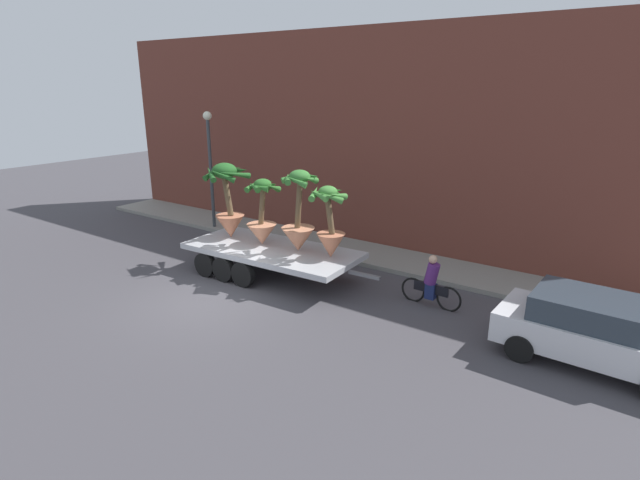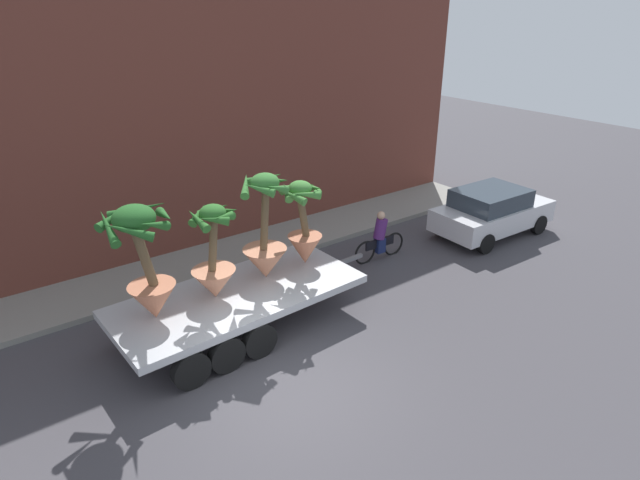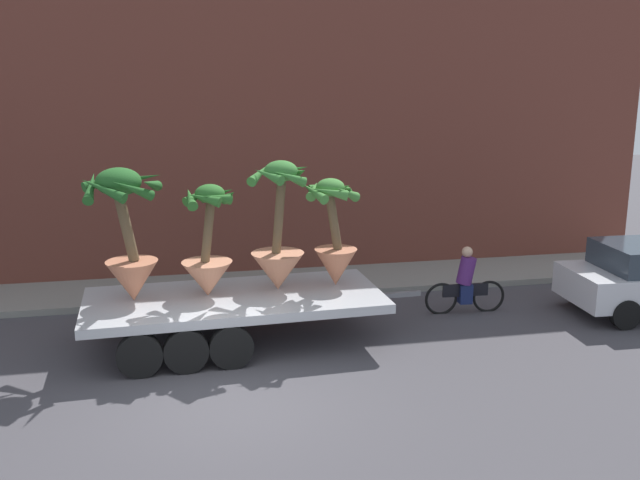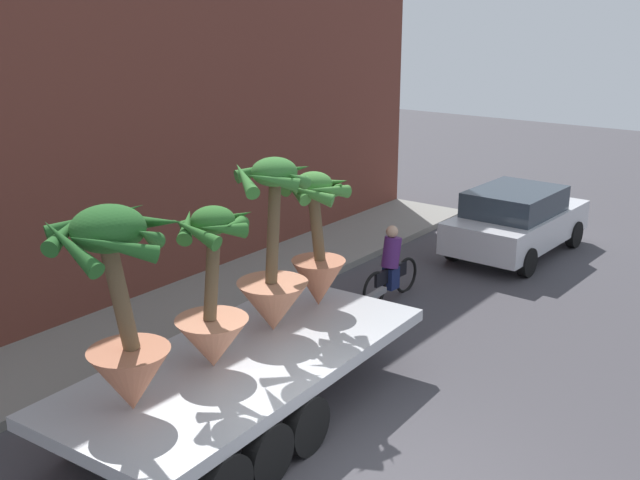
{
  "view_description": "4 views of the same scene",
  "coord_description": "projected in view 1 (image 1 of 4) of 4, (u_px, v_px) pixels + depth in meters",
  "views": [
    {
      "loc": [
        10.39,
        -9.15,
        6.05
      ],
      "look_at": [
        1.97,
        2.87,
        1.46
      ],
      "focal_mm": 28.16,
      "sensor_mm": 36.0,
      "label": 1
    },
    {
      "loc": [
        -4.51,
        -7.07,
        7.07
      ],
      "look_at": [
        2.66,
        2.59,
        1.64
      ],
      "focal_mm": 29.81,
      "sensor_mm": 36.0,
      "label": 2
    },
    {
      "loc": [
        -0.73,
        -10.73,
        5.24
      ],
      "look_at": [
        2.07,
        2.91,
        1.93
      ],
      "focal_mm": 39.94,
      "sensor_mm": 36.0,
      "label": 3
    },
    {
      "loc": [
        -6.87,
        -4.08,
        5.65
      ],
      "look_at": [
        3.15,
        3.4,
        1.78
      ],
      "focal_mm": 43.39,
      "sensor_mm": 36.0,
      "label": 4
    }
  ],
  "objects": [
    {
      "name": "sidewalk",
      "position": [
        326.0,
        245.0,
        19.4
      ],
      "size": [
        24.0,
        2.2,
        0.15
      ],
      "primitive_type": "cube",
      "color": "gray",
      "rests_on": "ground"
    },
    {
      "name": "ground_plane",
      "position": [
        209.0,
        300.0,
        14.65
      ],
      "size": [
        60.0,
        60.0,
        0.0
      ],
      "primitive_type": "plane",
      "color": "#423F44"
    },
    {
      "name": "building_facade",
      "position": [
        351.0,
        138.0,
        19.55
      ],
      "size": [
        24.0,
        1.2,
        8.01
      ],
      "primitive_type": "cube",
      "color": "brown",
      "rests_on": "ground"
    },
    {
      "name": "flatbed_trailer",
      "position": [
        266.0,
        252.0,
        16.38
      ],
      "size": [
        6.79,
        2.78,
        0.98
      ],
      "color": "#B7BABF",
      "rests_on": "ground"
    },
    {
      "name": "potted_palm_rear",
      "position": [
        262.0,
        219.0,
        16.29
      ],
      "size": [
        1.13,
        1.05,
        2.19
      ],
      "color": "tan",
      "rests_on": "flatbed_trailer"
    },
    {
      "name": "potted_palm_extra",
      "position": [
        299.0,
        222.0,
        15.6
      ],
      "size": [
        1.32,
        1.23,
        2.59
      ],
      "color": "tan",
      "rests_on": "flatbed_trailer"
    },
    {
      "name": "street_lamp",
      "position": [
        210.0,
        155.0,
        20.73
      ],
      "size": [
        0.36,
        0.36,
        4.83
      ],
      "color": "#383D42",
      "rests_on": "sidewalk"
    },
    {
      "name": "potted_palm_middle",
      "position": [
        330.0,
        227.0,
        15.01
      ],
      "size": [
        1.24,
        1.1,
        2.2
      ],
      "color": "#C17251",
      "rests_on": "flatbed_trailer"
    },
    {
      "name": "potted_palm_front",
      "position": [
        228.0,
        202.0,
        16.96
      ],
      "size": [
        1.52,
        1.59,
        2.55
      ],
      "color": "#C17251",
      "rests_on": "flatbed_trailer"
    },
    {
      "name": "cyclist",
      "position": [
        431.0,
        284.0,
        14.1
      ],
      "size": [
        1.84,
        0.36,
        1.54
      ],
      "color": "black",
      "rests_on": "ground"
    },
    {
      "name": "parked_car",
      "position": [
        593.0,
        329.0,
        11.14
      ],
      "size": [
        4.15,
        2.07,
        1.58
      ],
      "color": "silver",
      "rests_on": "ground"
    }
  ]
}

